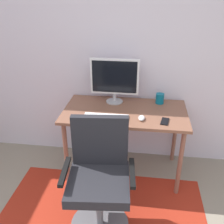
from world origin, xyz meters
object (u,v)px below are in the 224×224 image
Objects in this scene: desk at (125,118)px; keyboard at (106,117)px; office_chair at (99,184)px; computer_mouse at (142,118)px; cell_phone at (165,121)px; monitor at (115,78)px; coffee_cup at (160,98)px.

keyboard is (-0.17, -0.19, 0.09)m from desk.
keyboard is at bearing 87.32° from office_chair.
computer_mouse is (0.17, -0.17, 0.10)m from desk.
computer_mouse is at bearing -45.17° from desk.
cell_phone is 0.83m from office_chair.
desk is at bearing 134.83° from computer_mouse.
monitor is 0.47m from keyboard.
desk is 12.02× the size of computer_mouse.
desk is at bearing 48.00° from keyboard.
computer_mouse reaches higher than keyboard.
coffee_cup is at bearing 105.54° from cell_phone.
computer_mouse is 0.11× the size of office_chair.
coffee_cup is at bearing 3.56° from monitor.
keyboard is 0.44× the size of office_chair.
cell_phone is at bearing -0.46° from keyboard.
coffee_cup is 0.42m from cell_phone.
keyboard is at bearing -132.00° from desk.
coffee_cup reaches higher than computer_mouse.
monitor is at bearing -176.44° from coffee_cup.
computer_mouse is at bearing 55.56° from office_chair.
office_chair is (-0.01, -0.94, -0.60)m from monitor.
cell_phone is at bearing -85.08° from coffee_cup.
desk is at bearing -56.38° from monitor.
monitor is at bearing 83.98° from office_chair.
monitor is at bearing 153.89° from cell_phone.
cell_phone is at bearing -4.64° from computer_mouse.
coffee_cup is (0.35, 0.23, 0.14)m from desk.
coffee_cup is 0.11× the size of office_chair.
keyboard is 0.56m from cell_phone.
computer_mouse is (0.30, -0.37, -0.26)m from monitor.
coffee_cup is 0.78× the size of cell_phone.
office_chair is at bearing -117.09° from coffee_cup.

